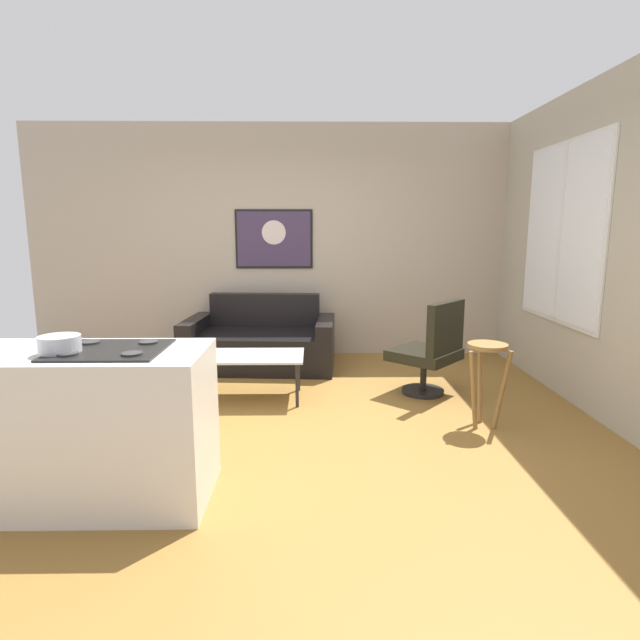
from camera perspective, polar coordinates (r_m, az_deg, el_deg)
ground at (r=4.21m, az=-4.29°, el=-11.91°), size 6.40×6.40×0.04m
back_wall at (r=6.33m, az=-3.15°, el=8.71°), size 6.40×0.05×2.80m
right_wall at (r=4.82m, az=28.88°, el=7.01°), size 0.05×6.40×2.80m
couch at (r=5.88m, az=-6.63°, el=-2.63°), size 1.72×1.04×0.80m
coffee_table at (r=4.75m, az=-8.36°, el=-4.26°), size 1.07×0.56×0.42m
armchair at (r=4.90m, az=12.37°, el=-3.24°), size 0.79×0.79×0.91m
bar_stool at (r=4.21m, az=18.13°, el=-4.71°), size 0.35×0.35×0.68m
kitchen_counter at (r=3.33m, az=-26.69°, el=-10.55°), size 1.65×0.67×0.91m
mixing_bowl at (r=3.11m, az=-27.10°, el=-2.54°), size 0.22×0.22×0.10m
wall_painting at (r=6.30m, az=-5.17°, el=9.02°), size 0.94×0.03×0.71m
window at (r=5.33m, az=25.44°, el=8.76°), size 0.03×1.51×1.69m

